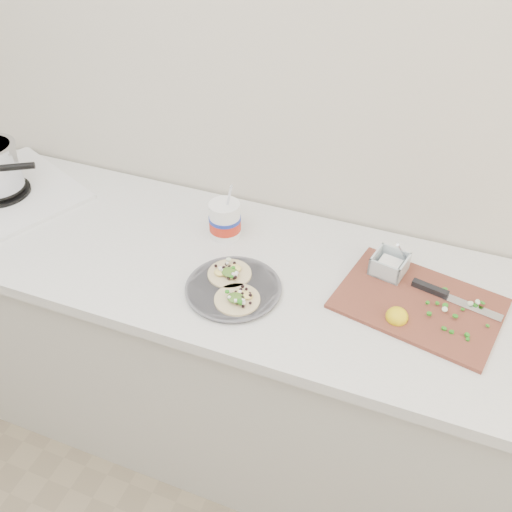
% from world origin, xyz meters
% --- Properties ---
extents(counter, '(2.44, 0.66, 0.90)m').
position_xyz_m(counter, '(0.00, 1.43, 0.45)').
color(counter, beige).
rests_on(counter, ground).
extents(taco_plate, '(0.27, 0.27, 0.04)m').
position_xyz_m(taco_plate, '(0.25, 1.30, 0.92)').
color(taco_plate, '#53535A').
rests_on(taco_plate, counter).
extents(tub, '(0.10, 0.10, 0.23)m').
position_xyz_m(tub, '(0.13, 1.53, 0.97)').
color(tub, white).
rests_on(tub, counter).
extents(cutboard, '(0.48, 0.38, 0.07)m').
position_xyz_m(cutboard, '(0.75, 1.45, 0.92)').
color(cutboard, brown).
rests_on(cutboard, counter).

